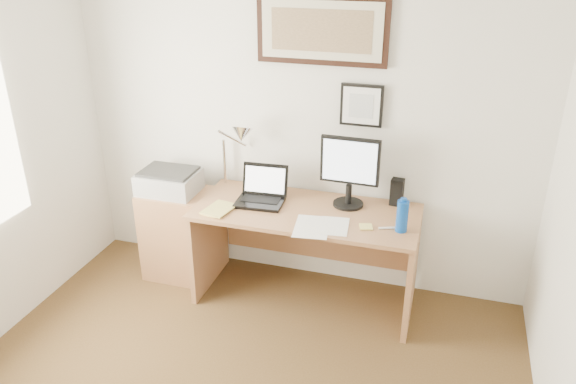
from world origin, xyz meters
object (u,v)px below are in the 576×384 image
at_px(water_bottle, 402,216).
at_px(printer, 169,181).
at_px(lcd_monitor, 350,169).
at_px(desk, 309,233).
at_px(laptop, 262,194).
at_px(book, 209,207).
at_px(side_cabinet, 178,233).

height_order(water_bottle, printer, water_bottle).
height_order(water_bottle, lcd_monitor, lcd_monitor).
bearing_deg(water_bottle, desk, 163.32).
height_order(lcd_monitor, printer, lcd_monitor).
bearing_deg(printer, laptop, 0.01).
bearing_deg(printer, book, -26.88).
bearing_deg(lcd_monitor, laptop, -170.00).
xyz_separation_m(side_cabinet, laptop, (0.72, -0.00, 0.44)).
relative_size(water_bottle, laptop, 0.62).
distance_m(book, lcd_monitor, 1.04).
height_order(laptop, printer, laptop).
bearing_deg(laptop, water_bottle, -9.14).
relative_size(desk, printer, 3.64).
bearing_deg(laptop, lcd_monitor, 10.00).
bearing_deg(desk, lcd_monitor, 14.83).
xyz_separation_m(side_cabinet, lcd_monitor, (1.34, 0.11, 0.68)).
bearing_deg(laptop, desk, 6.18).
relative_size(water_bottle, book, 0.91).
relative_size(side_cabinet, book, 3.02).
bearing_deg(water_bottle, lcd_monitor, 146.14).
bearing_deg(side_cabinet, laptop, -0.23).
relative_size(side_cabinet, lcd_monitor, 1.40).
bearing_deg(side_cabinet, desk, 1.89).
height_order(water_bottle, laptop, laptop).
height_order(desk, printer, printer).
distance_m(water_bottle, laptop, 1.05).
height_order(book, desk, book).
bearing_deg(laptop, book, -146.89).
xyz_separation_m(side_cabinet, water_bottle, (1.75, -0.17, 0.50)).
bearing_deg(desk, water_bottle, -16.68).
xyz_separation_m(water_bottle, lcd_monitor, (-0.41, 0.28, 0.18)).
bearing_deg(printer, side_cabinet, 5.13).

